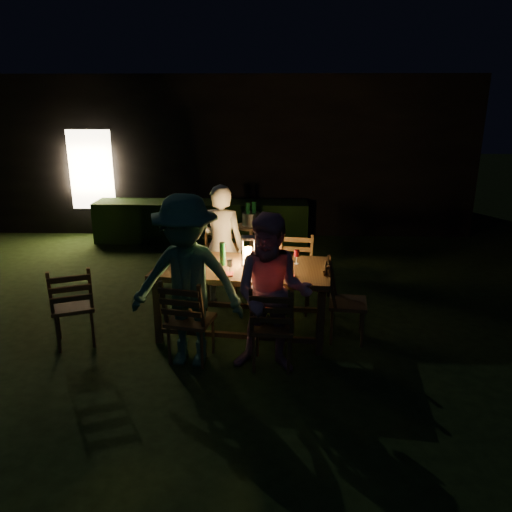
{
  "coord_description": "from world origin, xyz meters",
  "views": [
    {
      "loc": [
        0.93,
        -5.9,
        2.79
      ],
      "look_at": [
        0.72,
        -0.05,
        0.91
      ],
      "focal_mm": 35.0,
      "sensor_mm": 36.0,
      "label": 1
    }
  ],
  "objects_px": {
    "chair_spare": "(74,319)",
    "bottle_bucket_a": "(248,217)",
    "bottle_table": "(223,254)",
    "chair_end": "(345,315)",
    "lantern": "(248,252)",
    "person_house_side": "(221,246)",
    "side_table": "(251,230)",
    "bottle_bucket_b": "(254,216)",
    "chair_near_right": "(272,341)",
    "person_opp_left": "(187,282)",
    "chair_far_right": "(294,288)",
    "dining_table": "(243,273)",
    "chair_near_left": "(190,334)",
    "chair_far_left": "(221,284)",
    "ice_bucket": "(251,219)",
    "person_opp_right": "(272,295)"
  },
  "relations": [
    {
      "from": "bottle_bucket_a",
      "to": "bottle_bucket_b",
      "type": "bearing_deg",
      "value": 38.66
    },
    {
      "from": "chair_spare",
      "to": "bottle_bucket_a",
      "type": "xyz_separation_m",
      "value": [
        1.87,
        3.0,
        0.53
      ]
    },
    {
      "from": "dining_table",
      "to": "bottle_table",
      "type": "height_order",
      "value": "bottle_table"
    },
    {
      "from": "chair_spare",
      "to": "bottle_bucket_a",
      "type": "relative_size",
      "value": 3.23
    },
    {
      "from": "chair_near_right",
      "to": "side_table",
      "type": "bearing_deg",
      "value": 101.02
    },
    {
      "from": "chair_near_left",
      "to": "ice_bucket",
      "type": "xyz_separation_m",
      "value": [
        0.51,
        3.36,
        0.48
      ]
    },
    {
      "from": "bottle_table",
      "to": "bottle_bucket_a",
      "type": "height_order",
      "value": "bottle_table"
    },
    {
      "from": "person_opp_left",
      "to": "ice_bucket",
      "type": "relative_size",
      "value": 6.23
    },
    {
      "from": "lantern",
      "to": "ice_bucket",
      "type": "distance_m",
      "value": 2.62
    },
    {
      "from": "chair_end",
      "to": "lantern",
      "type": "xyz_separation_m",
      "value": [
        -1.16,
        0.19,
        0.71
      ]
    },
    {
      "from": "bottle_table",
      "to": "lantern",
      "type": "bearing_deg",
      "value": 2.71
    },
    {
      "from": "bottle_bucket_b",
      "to": "chair_near_left",
      "type": "bearing_deg",
      "value": -99.36
    },
    {
      "from": "dining_table",
      "to": "chair_near_left",
      "type": "relative_size",
      "value": 2.11
    },
    {
      "from": "bottle_table",
      "to": "bottle_bucket_a",
      "type": "relative_size",
      "value": 0.88
    },
    {
      "from": "person_opp_right",
      "to": "person_opp_left",
      "type": "xyz_separation_m",
      "value": [
        -0.89,
        0.11,
        0.08
      ]
    },
    {
      "from": "ice_bucket",
      "to": "chair_far_left",
      "type": "bearing_deg",
      "value": -100.23
    },
    {
      "from": "chair_end",
      "to": "person_house_side",
      "type": "distance_m",
      "value": 1.94
    },
    {
      "from": "bottle_table",
      "to": "bottle_bucket_b",
      "type": "relative_size",
      "value": 0.88
    },
    {
      "from": "chair_spare",
      "to": "person_opp_left",
      "type": "relative_size",
      "value": 0.55
    },
    {
      "from": "person_opp_left",
      "to": "lantern",
      "type": "distance_m",
      "value": 1.01
    },
    {
      "from": "person_house_side",
      "to": "side_table",
      "type": "relative_size",
      "value": 2.47
    },
    {
      "from": "person_house_side",
      "to": "ice_bucket",
      "type": "distance_m",
      "value": 1.81
    },
    {
      "from": "person_opp_right",
      "to": "ice_bucket",
      "type": "distance_m",
      "value": 3.54
    },
    {
      "from": "person_house_side",
      "to": "person_opp_right",
      "type": "xyz_separation_m",
      "value": [
        0.7,
        -1.73,
        0.01
      ]
    },
    {
      "from": "bottle_bucket_a",
      "to": "side_table",
      "type": "bearing_deg",
      "value": 38.66
    },
    {
      "from": "person_opp_right",
      "to": "bottle_table",
      "type": "bearing_deg",
      "value": 130.49
    },
    {
      "from": "person_opp_right",
      "to": "chair_near_left",
      "type": "bearing_deg",
      "value": 176.91
    },
    {
      "from": "chair_far_right",
      "to": "person_opp_left",
      "type": "distance_m",
      "value": 1.98
    },
    {
      "from": "chair_end",
      "to": "side_table",
      "type": "xyz_separation_m",
      "value": [
        -1.25,
        2.79,
        0.3
      ]
    },
    {
      "from": "chair_end",
      "to": "lantern",
      "type": "distance_m",
      "value": 1.38
    },
    {
      "from": "bottle_bucket_a",
      "to": "bottle_table",
      "type": "bearing_deg",
      "value": -93.76
    },
    {
      "from": "dining_table",
      "to": "side_table",
      "type": "bearing_deg",
      "value": 97.37
    },
    {
      "from": "person_house_side",
      "to": "lantern",
      "type": "bearing_deg",
      "value": 123.0
    },
    {
      "from": "person_house_side",
      "to": "bottle_bucket_b",
      "type": "height_order",
      "value": "person_house_side"
    },
    {
      "from": "dining_table",
      "to": "side_table",
      "type": "distance_m",
      "value": 2.66
    },
    {
      "from": "chair_spare",
      "to": "bottle_table",
      "type": "relative_size",
      "value": 3.69
    },
    {
      "from": "lantern",
      "to": "chair_far_left",
      "type": "bearing_deg",
      "value": 118.12
    },
    {
      "from": "chair_near_right",
      "to": "chair_spare",
      "type": "xyz_separation_m",
      "value": [
        -2.31,
        0.43,
        0.01
      ]
    },
    {
      "from": "chair_end",
      "to": "person_house_side",
      "type": "relative_size",
      "value": 0.6
    },
    {
      "from": "chair_far_right",
      "to": "chair_end",
      "type": "height_order",
      "value": "chair_far_right"
    },
    {
      "from": "lantern",
      "to": "bottle_bucket_b",
      "type": "xyz_separation_m",
      "value": [
        -0.03,
        2.65,
        -0.17
      ]
    },
    {
      "from": "chair_near_left",
      "to": "chair_far_right",
      "type": "xyz_separation_m",
      "value": [
        1.18,
        1.41,
        0.0
      ]
    },
    {
      "from": "chair_far_left",
      "to": "person_opp_left",
      "type": "xyz_separation_m",
      "value": [
        -0.18,
        -1.58,
        0.62
      ]
    },
    {
      "from": "chair_near_right",
      "to": "bottle_bucket_a",
      "type": "bearing_deg",
      "value": 101.92
    },
    {
      "from": "chair_spare",
      "to": "person_opp_right",
      "type": "xyz_separation_m",
      "value": [
        2.3,
        -0.48,
        0.54
      ]
    },
    {
      "from": "chair_far_left",
      "to": "chair_end",
      "type": "xyz_separation_m",
      "value": [
        1.58,
        -0.96,
        -0.01
      ]
    },
    {
      "from": "chair_end",
      "to": "bottle_bucket_a",
      "type": "distance_m",
      "value": 3.09
    },
    {
      "from": "chair_end",
      "to": "person_house_side",
      "type": "xyz_separation_m",
      "value": [
        -1.57,
        1.01,
        0.54
      ]
    },
    {
      "from": "person_opp_left",
      "to": "ice_bucket",
      "type": "xyz_separation_m",
      "value": [
        0.51,
        3.41,
        -0.14
      ]
    },
    {
      "from": "chair_near_right",
      "to": "chair_spare",
      "type": "distance_m",
      "value": 2.35
    }
  ]
}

